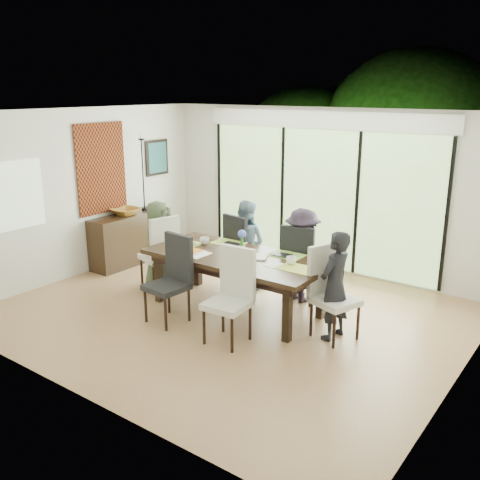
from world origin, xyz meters
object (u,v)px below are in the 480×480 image
Objects in this scene: laptop at (185,245)px; cup_c at (291,261)px; table_top at (237,257)px; person_right_end at (335,286)px; chair_right_end at (336,294)px; bowl at (125,212)px; chair_far_right at (303,262)px; person_far_left at (245,244)px; chair_near_right at (227,297)px; sideboard at (131,238)px; chair_near_left at (166,280)px; chair_left_end at (158,251)px; person_left_end at (159,245)px; cup_a at (204,241)px; chair_far_left at (246,250)px; cup_b at (241,256)px; vase at (242,250)px; person_far_right at (302,255)px.

laptop is 2.66× the size of cup_c.
table_top is 1.86× the size of person_right_end.
chair_right_end is 2.49× the size of bowl.
person_far_left is at bearing -7.95° from chair_far_right.
chair_near_right is 1.95m from person_far_left.
chair_right_end is at bearing -7.88° from sideboard.
chair_left_end is at bearing 144.50° from chair_near_left.
chair_left_end is 0.85× the size of person_far_left.
cup_a is (0.78, 0.15, 0.16)m from person_left_end.
chair_near_left reaches higher than bowl.
cup_b is (0.60, -0.95, 0.26)m from chair_far_left.
chair_left_end is at bearing -21.35° from bowl.
chair_right_end reaches higher than laptop.
chair_left_end is at bearing -180.00° from table_top.
sideboard is at bearing 17.52° from chair_far_left.
cup_a is (-0.75, 0.10, -0.01)m from vase.
person_left_end is 1.00× the size of person_far_right.
person_left_end is at bearing 176.49° from cup_b.
person_left_end is 1.64m from cup_b.
laptop is (0.65, -0.10, 0.23)m from chair_left_end.
person_left_end reaches higher than cup_c.
chair_near_left is 1.70m from person_far_left.
person_far_left is 2.92× the size of bowl.
person_far_left is 0.87× the size of sideboard.
cup_a is at bearing 172.41° from vase.
chair_far_right is (-0.95, 0.85, 0.00)m from chair_right_end.
person_left_end is 2.92× the size of bowl.
chair_far_right is at bearing -169.00° from chair_far_left.
chair_far_left is at bearing 70.35° from cup_a.
cup_c is (2.30, 0.10, 0.26)m from chair_left_end.
laptop is 2.05m from sideboard.
chair_left_end and chair_near_left have the same top height.
person_far_left is 3.91× the size of laptop.
cup_c is 3.60m from sideboard.
person_far_right is 0.79m from cup_c.
sideboard is at bearing 172.17° from cup_c.
person_right_end is at bearing -8.37° from cup_c.
person_left_end is 1.38m from bowl.
person_left_end reaches higher than chair_far_right.
person_left_end and person_right_end have the same top height.
vase is at bearing -176.19° from cup_c.
chair_left_end is 8.87× the size of cup_c.
laptop is at bearing -81.62° from person_right_end.
laptop is 0.75× the size of bowl.
person_right_end is at bearing -6.58° from bowl.
cup_b is (-0.35, 0.77, 0.26)m from chair_near_right.
chair_near_right is 3.33× the size of laptop.
person_right_end is at bearing -47.45° from laptop.
person_right_end is at bearing -7.91° from sideboard.
chair_near_right is 1.57m from laptop.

